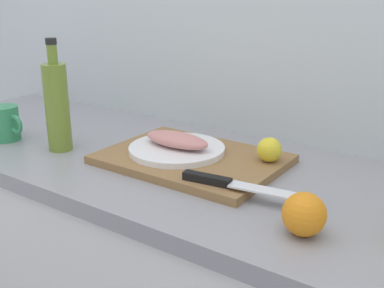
{
  "coord_description": "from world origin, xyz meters",
  "views": [
    {
      "loc": [
        0.62,
        -0.88,
        1.32
      ],
      "look_at": [
        -0.01,
        0.02,
        0.95
      ],
      "focal_mm": 43.66,
      "sensor_mm": 36.0,
      "label": 1
    }
  ],
  "objects_px": {
    "white_plate": "(177,149)",
    "olive_oil_bottle": "(57,105)",
    "fish_fillet": "(177,140)",
    "chef_knife": "(230,183)",
    "cutting_board": "(192,159)",
    "coffee_mug_2": "(5,123)",
    "lemon_0": "(269,150)"
  },
  "relations": [
    {
      "from": "white_plate",
      "to": "fish_fillet",
      "type": "height_order",
      "value": "fish_fillet"
    },
    {
      "from": "cutting_board",
      "to": "white_plate",
      "type": "distance_m",
      "value": 0.05
    },
    {
      "from": "lemon_0",
      "to": "white_plate",
      "type": "bearing_deg",
      "value": -161.78
    },
    {
      "from": "fish_fillet",
      "to": "chef_knife",
      "type": "relative_size",
      "value": 0.63
    },
    {
      "from": "chef_knife",
      "to": "cutting_board",
      "type": "bearing_deg",
      "value": 139.44
    },
    {
      "from": "white_plate",
      "to": "fish_fillet",
      "type": "bearing_deg",
      "value": 0.0
    },
    {
      "from": "cutting_board",
      "to": "olive_oil_bottle",
      "type": "height_order",
      "value": "olive_oil_bottle"
    },
    {
      "from": "white_plate",
      "to": "coffee_mug_2",
      "type": "relative_size",
      "value": 1.96
    },
    {
      "from": "chef_knife",
      "to": "lemon_0",
      "type": "bearing_deg",
      "value": 83.01
    },
    {
      "from": "white_plate",
      "to": "chef_knife",
      "type": "relative_size",
      "value": 0.84
    },
    {
      "from": "white_plate",
      "to": "fish_fillet",
      "type": "relative_size",
      "value": 1.33
    },
    {
      "from": "chef_knife",
      "to": "olive_oil_bottle",
      "type": "xyz_separation_m",
      "value": [
        -0.53,
        -0.0,
        0.09
      ]
    },
    {
      "from": "cutting_board",
      "to": "chef_knife",
      "type": "xyz_separation_m",
      "value": [
        0.18,
        -0.12,
        0.02
      ]
    },
    {
      "from": "cutting_board",
      "to": "lemon_0",
      "type": "xyz_separation_m",
      "value": [
        0.18,
        0.07,
        0.04
      ]
    },
    {
      "from": "fish_fillet",
      "to": "olive_oil_bottle",
      "type": "distance_m",
      "value": 0.34
    },
    {
      "from": "olive_oil_bottle",
      "to": "chef_knife",
      "type": "bearing_deg",
      "value": 0.48
    },
    {
      "from": "white_plate",
      "to": "chef_knife",
      "type": "distance_m",
      "value": 0.25
    },
    {
      "from": "olive_oil_bottle",
      "to": "coffee_mug_2",
      "type": "bearing_deg",
      "value": -169.9
    },
    {
      "from": "white_plate",
      "to": "olive_oil_bottle",
      "type": "distance_m",
      "value": 0.34
    },
    {
      "from": "olive_oil_bottle",
      "to": "coffee_mug_2",
      "type": "height_order",
      "value": "olive_oil_bottle"
    },
    {
      "from": "white_plate",
      "to": "lemon_0",
      "type": "relative_size",
      "value": 4.11
    },
    {
      "from": "chef_knife",
      "to": "coffee_mug_2",
      "type": "distance_m",
      "value": 0.73
    },
    {
      "from": "fish_fillet",
      "to": "white_plate",
      "type": "bearing_deg",
      "value": 0.0
    },
    {
      "from": "white_plate",
      "to": "lemon_0",
      "type": "distance_m",
      "value": 0.24
    },
    {
      "from": "chef_knife",
      "to": "olive_oil_bottle",
      "type": "bearing_deg",
      "value": 173.04
    },
    {
      "from": "chef_knife",
      "to": "coffee_mug_2",
      "type": "height_order",
      "value": "coffee_mug_2"
    },
    {
      "from": "cutting_board",
      "to": "lemon_0",
      "type": "distance_m",
      "value": 0.19
    },
    {
      "from": "cutting_board",
      "to": "chef_knife",
      "type": "bearing_deg",
      "value": -33.12
    },
    {
      "from": "fish_fillet",
      "to": "cutting_board",
      "type": "bearing_deg",
      "value": 1.8
    },
    {
      "from": "olive_oil_bottle",
      "to": "coffee_mug_2",
      "type": "xyz_separation_m",
      "value": [
        -0.2,
        -0.03,
        -0.07
      ]
    },
    {
      "from": "chef_knife",
      "to": "lemon_0",
      "type": "relative_size",
      "value": 4.87
    },
    {
      "from": "coffee_mug_2",
      "to": "olive_oil_bottle",
      "type": "bearing_deg",
      "value": 10.1
    }
  ]
}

